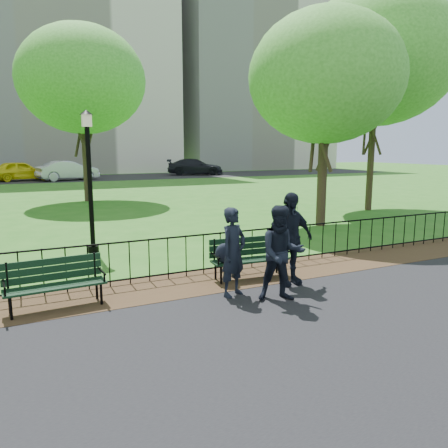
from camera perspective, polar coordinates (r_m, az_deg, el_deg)
name	(u,v)px	position (r m, az deg, el deg)	size (l,w,h in m)	color
ground	(258,302)	(7.91, 4.53, -10.11)	(120.00, 120.00, 0.00)	#29641A
asphalt_path	(417,399)	(5.54, 23.89, -20.15)	(60.00, 9.20, 0.01)	black
dirt_strip	(222,279)	(9.16, -0.27, -7.17)	(60.00, 1.60, 0.01)	#3A2A17
far_street	(59,179)	(41.65, -20.80, 5.53)	(70.00, 9.00, 0.01)	black
iron_fence	(212,251)	(9.47, -1.59, -3.56)	(24.06, 0.06, 1.00)	black
apartment_mid	(57,36)	(56.07, -20.98, 21.93)	(24.00, 15.00, 30.00)	silver
apartment_east	(246,79)	(62.71, 2.84, 18.39)	(20.00, 15.00, 24.00)	beige
park_bench_main	(238,253)	(8.98, 1.89, -3.84)	(1.67, 0.65, 0.93)	black
park_bench_left_a	(54,278)	(7.97, -21.27, -6.61)	(1.66, 0.60, 0.92)	black
lamppost	(90,176)	(11.74, -17.16, 5.96)	(0.33, 0.33, 3.65)	black
tree_near_e	(326,77)	(15.82, 13.17, 18.15)	(5.22, 5.22, 7.27)	#2D2116
tree_mid_e	(377,58)	(20.55, 19.31, 19.79)	(6.64, 6.64, 9.25)	#2D2116
tree_far_c	(82,80)	(23.82, -18.08, 17.47)	(6.25, 6.25, 8.70)	#2D2116
person_left	(233,252)	(7.97, 1.25, -3.68)	(0.60, 0.39, 1.64)	black
person_mid	(282,254)	(7.78, 7.56, -3.84)	(0.83, 0.43, 1.71)	black
person_right	(289,239)	(8.71, 8.50, -1.92)	(1.08, 0.44, 1.85)	black
taxi	(21,171)	(40.35, -25.03, 6.31)	(1.94, 4.82, 1.64)	yellow
sedan_silver	(68,171)	(39.32, -19.73, 6.59)	(1.74, 5.00, 1.65)	#B6B9BE
sedan_dark	(195,167)	(44.76, -3.80, 7.46)	(2.28, 5.62, 1.63)	black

